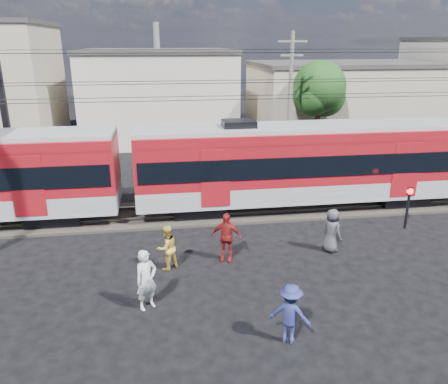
{
  "coord_description": "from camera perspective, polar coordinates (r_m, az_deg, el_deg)",
  "views": [
    {
      "loc": [
        -2.07,
        -11.61,
        7.87
      ],
      "look_at": [
        0.39,
        5.0,
        2.08
      ],
      "focal_mm": 35.0,
      "sensor_mm": 36.0,
      "label": 1
    }
  ],
  "objects": [
    {
      "name": "pedestrian_e",
      "position": [
        17.64,
        13.87,
        -4.9
      ],
      "size": [
        0.91,
        1.03,
        1.76
      ],
      "primitive_type": "imported",
      "rotation": [
        0.0,
        0.0,
        2.08
      ],
      "color": "#46464A",
      "rests_on": "ground"
    },
    {
      "name": "building_mideast",
      "position": [
        39.35,
        16.09,
        11.43
      ],
      "size": [
        16.32,
        10.2,
        6.3
      ],
      "color": "#BAA98E",
      "rests_on": "ground"
    },
    {
      "name": "building_midwest",
      "position": [
        38.84,
        -8.46,
        12.6
      ],
      "size": [
        12.24,
        12.24,
        7.3
      ],
      "color": "beige",
      "rests_on": "ground"
    },
    {
      "name": "pedestrian_a",
      "position": [
        13.82,
        -10.11,
        -11.23
      ],
      "size": [
        0.85,
        0.77,
        1.95
      ],
      "primitive_type": "imported",
      "rotation": [
        0.0,
        0.0,
        0.56
      ],
      "color": "silver",
      "rests_on": "ground"
    },
    {
      "name": "pedestrian_d",
      "position": [
        16.39,
        0.25,
        -5.9
      ],
      "size": [
        1.21,
        0.78,
        1.92
      ],
      "primitive_type": "imported",
      "rotation": [
        0.0,
        0.0,
        -0.3
      ],
      "color": "maroon",
      "rests_on": "ground"
    },
    {
      "name": "utility_pole_mid",
      "position": [
        28.0,
        8.59,
        11.98
      ],
      "size": [
        1.8,
        0.24,
        8.5
      ],
      "color": "slate",
      "rests_on": "ground"
    },
    {
      "name": "ground",
      "position": [
        14.17,
        1.45,
        -14.71
      ],
      "size": [
        120.0,
        120.0,
        0.0
      ],
      "primitive_type": "plane",
      "color": "black",
      "rests_on": "ground"
    },
    {
      "name": "pedestrian_b",
      "position": [
        16.0,
        -7.46,
        -7.2
      ],
      "size": [
        1.03,
        0.98,
        1.68
      ],
      "primitive_type": "imported",
      "rotation": [
        0.0,
        0.0,
        3.73
      ],
      "color": "gold",
      "rests_on": "ground"
    },
    {
      "name": "commuter_train",
      "position": [
        21.52,
        10.88,
        3.96
      ],
      "size": [
        50.3,
        3.08,
        4.17
      ],
      "color": "black",
      "rests_on": "ground"
    },
    {
      "name": "crossing_signal",
      "position": [
        20.66,
        22.97,
        -0.99
      ],
      "size": [
        0.28,
        0.28,
        1.92
      ],
      "color": "black",
      "rests_on": "ground"
    },
    {
      "name": "rail_near",
      "position": [
        20.47,
        -2.0,
        -3.05
      ],
      "size": [
        70.0,
        0.12,
        0.12
      ],
      "primitive_type": "cube",
      "color": "#59544C",
      "rests_on": "track_bed"
    },
    {
      "name": "catenary",
      "position": [
        20.86,
        -27.12,
        9.45
      ],
      "size": [
        70.0,
        9.3,
        7.52
      ],
      "color": "black",
      "rests_on": "ground"
    },
    {
      "name": "track_bed",
      "position": [
        21.21,
        -2.23,
        -2.6
      ],
      "size": [
        70.0,
        3.4,
        0.12
      ],
      "primitive_type": "cube",
      "color": "#2D2823",
      "rests_on": "ground"
    },
    {
      "name": "rail_far",
      "position": [
        21.86,
        -2.45,
        -1.59
      ],
      "size": [
        70.0,
        0.12,
        0.12
      ],
      "primitive_type": "cube",
      "color": "#59544C",
      "rests_on": "track_bed"
    },
    {
      "name": "pedestrian_c",
      "position": [
        12.42,
        8.64,
        -15.47
      ],
      "size": [
        1.31,
        1.12,
        1.76
      ],
      "primitive_type": "imported",
      "rotation": [
        0.0,
        0.0,
        2.63
      ],
      "color": "navy",
      "rests_on": "ground"
    },
    {
      "name": "tree_near",
      "position": [
        31.92,
        12.6,
        12.82
      ],
      "size": [
        3.82,
        3.64,
        6.72
      ],
      "color": "#382619",
      "rests_on": "ground"
    }
  ]
}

